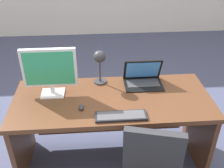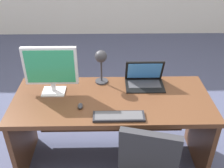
{
  "view_description": "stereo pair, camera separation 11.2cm",
  "coord_description": "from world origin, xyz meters",
  "px_view_note": "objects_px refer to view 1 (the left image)",
  "views": [
    {
      "loc": [
        -0.15,
        -1.85,
        2.06
      ],
      "look_at": [
        0.0,
        0.04,
        0.88
      ],
      "focal_mm": 42.14,
      "sensor_mm": 36.0,
      "label": 1
    },
    {
      "loc": [
        -0.03,
        -1.86,
        2.06
      ],
      "look_at": [
        0.0,
        0.04,
        0.88
      ],
      "focal_mm": 42.14,
      "sensor_mm": 36.0,
      "label": 2
    }
  ],
  "objects_px": {
    "monitor": "(50,70)",
    "desk_lamp": "(100,61)",
    "keyboard": "(121,116)",
    "mouse": "(81,107)",
    "laptop": "(143,76)",
    "desk": "(112,114)"
  },
  "relations": [
    {
      "from": "desk",
      "to": "keyboard",
      "type": "distance_m",
      "value": 0.38
    },
    {
      "from": "laptop",
      "to": "mouse",
      "type": "relative_size",
      "value": 4.82
    },
    {
      "from": "laptop",
      "to": "desk_lamp",
      "type": "height_order",
      "value": "desk_lamp"
    },
    {
      "from": "laptop",
      "to": "keyboard",
      "type": "height_order",
      "value": "laptop"
    },
    {
      "from": "monitor",
      "to": "laptop",
      "type": "relative_size",
      "value": 1.3
    },
    {
      "from": "monitor",
      "to": "mouse",
      "type": "relative_size",
      "value": 6.25
    },
    {
      "from": "laptop",
      "to": "desk",
      "type": "bearing_deg",
      "value": -148.15
    },
    {
      "from": "laptop",
      "to": "mouse",
      "type": "xyz_separation_m",
      "value": [
        -0.57,
        -0.37,
        -0.05
      ]
    },
    {
      "from": "desk_lamp",
      "to": "desk",
      "type": "bearing_deg",
      "value": -64.64
    },
    {
      "from": "keyboard",
      "to": "desk_lamp",
      "type": "relative_size",
      "value": 1.19
    },
    {
      "from": "monitor",
      "to": "mouse",
      "type": "height_order",
      "value": "monitor"
    },
    {
      "from": "monitor",
      "to": "desk_lamp",
      "type": "relative_size",
      "value": 1.35
    },
    {
      "from": "monitor",
      "to": "desk_lamp",
      "type": "xyz_separation_m",
      "value": [
        0.42,
        0.14,
        -0.01
      ]
    },
    {
      "from": "laptop",
      "to": "desk_lamp",
      "type": "xyz_separation_m",
      "value": [
        -0.4,
        0.01,
        0.17
      ]
    },
    {
      "from": "monitor",
      "to": "keyboard",
      "type": "relative_size",
      "value": 1.13
    },
    {
      "from": "monitor",
      "to": "mouse",
      "type": "distance_m",
      "value": 0.42
    },
    {
      "from": "mouse",
      "to": "keyboard",
      "type": "bearing_deg",
      "value": -23.25
    },
    {
      "from": "desk",
      "to": "monitor",
      "type": "height_order",
      "value": "monitor"
    },
    {
      "from": "mouse",
      "to": "laptop",
      "type": "bearing_deg",
      "value": 32.93
    },
    {
      "from": "laptop",
      "to": "desk_lamp",
      "type": "relative_size",
      "value": 1.04
    },
    {
      "from": "laptop",
      "to": "mouse",
      "type": "distance_m",
      "value": 0.68
    },
    {
      "from": "monitor",
      "to": "keyboard",
      "type": "bearing_deg",
      "value": -32.95
    }
  ]
}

